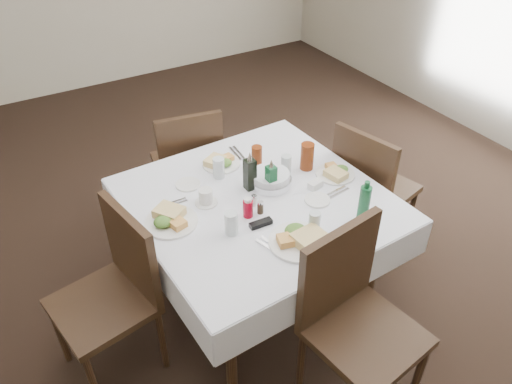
% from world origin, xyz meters
% --- Properties ---
extents(ground_plane, '(7.00, 7.00, 0.00)m').
position_xyz_m(ground_plane, '(0.00, 0.00, 0.00)').
color(ground_plane, black).
extents(room_shell, '(6.04, 7.04, 2.80)m').
position_xyz_m(room_shell, '(0.00, 0.00, 1.71)').
color(room_shell, '#B9AF97').
rests_on(room_shell, ground).
extents(dining_table, '(1.42, 1.42, 0.76)m').
position_xyz_m(dining_table, '(0.04, -0.24, 0.68)').
color(dining_table, black).
rests_on(dining_table, ground).
extents(chair_north, '(0.52, 0.52, 0.95)m').
position_xyz_m(chair_north, '(-0.00, 0.64, 0.54)').
color(chair_north, black).
rests_on(chair_north, ground).
extents(chair_south, '(0.55, 0.55, 1.03)m').
position_xyz_m(chair_south, '(0.09, -1.04, 0.59)').
color(chair_south, black).
rests_on(chair_south, ground).
extents(chair_east, '(0.55, 0.55, 0.97)m').
position_xyz_m(chair_east, '(0.90, -0.24, 0.55)').
color(chair_east, black).
rests_on(chair_east, ground).
extents(chair_west, '(0.54, 0.54, 0.98)m').
position_xyz_m(chair_west, '(-0.83, -0.28, 0.56)').
color(chair_west, black).
rests_on(chair_west, ground).
extents(meal_north, '(0.24, 0.24, 0.05)m').
position_xyz_m(meal_north, '(0.02, 0.18, 0.78)').
color(meal_north, white).
rests_on(meal_north, dining_table).
extents(meal_south, '(0.31, 0.31, 0.07)m').
position_xyz_m(meal_south, '(0.04, -0.66, 0.79)').
color(meal_south, white).
rests_on(meal_south, dining_table).
extents(meal_east, '(0.24, 0.24, 0.05)m').
position_xyz_m(meal_east, '(0.57, -0.28, 0.78)').
color(meal_east, white).
rests_on(meal_east, dining_table).
extents(meal_west, '(0.28, 0.28, 0.06)m').
position_xyz_m(meal_west, '(-0.47, -0.18, 0.79)').
color(meal_west, white).
rests_on(meal_west, dining_table).
extents(side_plate_a, '(0.15, 0.15, 0.01)m').
position_xyz_m(side_plate_a, '(-0.24, 0.08, 0.77)').
color(side_plate_a, white).
rests_on(side_plate_a, dining_table).
extents(side_plate_b, '(0.15, 0.15, 0.01)m').
position_xyz_m(side_plate_b, '(0.32, -0.43, 0.77)').
color(side_plate_b, white).
rests_on(side_plate_b, dining_table).
extents(water_n, '(0.07, 0.07, 0.13)m').
position_xyz_m(water_n, '(-0.05, 0.07, 0.83)').
color(water_n, silver).
rests_on(water_n, dining_table).
extents(water_s, '(0.06, 0.06, 0.11)m').
position_xyz_m(water_s, '(0.15, -0.62, 0.82)').
color(water_s, silver).
rests_on(water_s, dining_table).
extents(water_e, '(0.06, 0.06, 0.11)m').
position_xyz_m(water_e, '(0.33, -0.10, 0.82)').
color(water_e, silver).
rests_on(water_e, dining_table).
extents(water_w, '(0.07, 0.07, 0.13)m').
position_xyz_m(water_w, '(-0.23, -0.42, 0.83)').
color(water_w, silver).
rests_on(water_w, dining_table).
extents(iced_tea_a, '(0.07, 0.07, 0.14)m').
position_xyz_m(iced_tea_a, '(0.21, 0.05, 0.83)').
color(iced_tea_a, maroon).
rests_on(iced_tea_a, dining_table).
extents(iced_tea_b, '(0.08, 0.08, 0.17)m').
position_xyz_m(iced_tea_b, '(0.46, -0.13, 0.85)').
color(iced_tea_b, maroon).
rests_on(iced_tea_b, dining_table).
extents(bread_basket, '(0.25, 0.25, 0.08)m').
position_xyz_m(bread_basket, '(0.18, -0.16, 0.80)').
color(bread_basket, silver).
rests_on(bread_basket, dining_table).
extents(oil_cruet_dark, '(0.06, 0.06, 0.25)m').
position_xyz_m(oil_cruet_dark, '(0.05, -0.13, 0.87)').
color(oil_cruet_dark, black).
rests_on(oil_cruet_dark, dining_table).
extents(oil_cruet_green, '(0.05, 0.05, 0.22)m').
position_xyz_m(oil_cruet_green, '(0.14, -0.22, 0.86)').
color(oil_cruet_green, '#175C32').
rests_on(oil_cruet_green, dining_table).
extents(ketchup_bottle, '(0.05, 0.05, 0.12)m').
position_xyz_m(ketchup_bottle, '(-0.08, -0.35, 0.82)').
color(ketchup_bottle, '#AC051D').
rests_on(ketchup_bottle, dining_table).
extents(salt_shaker, '(0.03, 0.03, 0.07)m').
position_xyz_m(salt_shaker, '(-0.01, -0.28, 0.80)').
color(salt_shaker, white).
rests_on(salt_shaker, dining_table).
extents(pepper_shaker, '(0.03, 0.03, 0.08)m').
position_xyz_m(pepper_shaker, '(-0.01, -0.36, 0.80)').
color(pepper_shaker, '#392C1C').
rests_on(pepper_shaker, dining_table).
extents(coffee_mug, '(0.13, 0.13, 0.09)m').
position_xyz_m(coffee_mug, '(-0.23, -0.13, 0.80)').
color(coffee_mug, white).
rests_on(coffee_mug, dining_table).
extents(sunglasses, '(0.13, 0.05, 0.03)m').
position_xyz_m(sunglasses, '(-0.06, -0.45, 0.78)').
color(sunglasses, black).
rests_on(sunglasses, dining_table).
extents(green_bottle, '(0.06, 0.06, 0.23)m').
position_xyz_m(green_bottle, '(0.44, -0.67, 0.87)').
color(green_bottle, '#175C32').
rests_on(green_bottle, dining_table).
extents(sugar_caddy, '(0.10, 0.07, 0.04)m').
position_xyz_m(sugar_caddy, '(0.38, -0.32, 0.79)').
color(sugar_caddy, white).
rests_on(sugar_caddy, dining_table).
extents(cutlery_n, '(0.06, 0.18, 0.01)m').
position_xyz_m(cutlery_n, '(0.17, 0.24, 0.77)').
color(cutlery_n, silver).
rests_on(cutlery_n, dining_table).
extents(cutlery_s, '(0.10, 0.21, 0.01)m').
position_xyz_m(cutlery_s, '(-0.10, -0.63, 0.77)').
color(cutlery_s, silver).
rests_on(cutlery_s, dining_table).
extents(cutlery_e, '(0.18, 0.07, 0.01)m').
position_xyz_m(cutlery_e, '(0.45, -0.43, 0.77)').
color(cutlery_e, silver).
rests_on(cutlery_e, dining_table).
extents(cutlery_w, '(0.15, 0.04, 0.01)m').
position_xyz_m(cutlery_w, '(-0.39, -0.04, 0.77)').
color(cutlery_w, silver).
rests_on(cutlery_w, dining_table).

